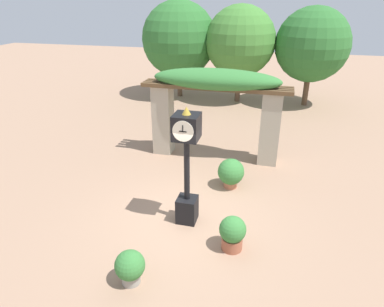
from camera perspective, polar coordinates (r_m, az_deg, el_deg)
name	(u,v)px	position (r m, az deg, el deg)	size (l,w,h in m)	color
ground_plane	(185,218)	(9.05, -1.11, -10.63)	(60.00, 60.00, 0.00)	#9E7A60
pedestal_clock	(187,164)	(8.12, -0.87, -1.74)	(0.59, 0.63, 3.03)	black
pergola	(216,95)	(11.53, 3.94, 9.67)	(4.98, 1.24, 3.12)	#A89E89
potted_plant_near_left	(130,267)	(7.20, -10.30, -18.07)	(0.61, 0.61, 0.74)	gray
potted_plant_near_right	(233,233)	(7.89, 6.77, -12.95)	(0.61, 0.61, 0.83)	#9E563D
potted_plant_far_left	(231,172)	(10.20, 6.50, -3.16)	(0.79, 0.79, 0.91)	#B26B4C
tree_line	(235,41)	(18.71, 7.21, 18.04)	(10.68, 4.06, 5.13)	brown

